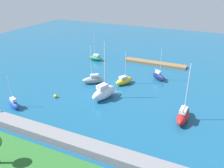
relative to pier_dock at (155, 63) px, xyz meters
name	(u,v)px	position (x,y,z in m)	size (l,w,h in m)	color
water	(118,84)	(5.12, 19.64, -0.39)	(160.00, 160.00, 0.00)	#19567F
pier_dock	(155,63)	(0.00, 0.00, 0.00)	(20.80, 2.95, 0.78)	olive
breakwater	(58,137)	(5.12, 46.81, 0.41)	(59.93, 2.97, 1.60)	gray
sailboat_white_outer_mooring	(104,92)	(4.74, 28.85, 1.26)	(4.60, 7.99, 14.01)	white
sailboat_green_east_end	(95,58)	(20.13, 4.81, 0.57)	(5.69, 2.56, 9.70)	#19724C
sailboat_gray_by_breakwater	(93,80)	(11.46, 22.23, 0.72)	(5.84, 5.09, 10.82)	gray
sailboat_blue_inner_mooring	(13,103)	(21.38, 41.29, 0.65)	(4.97, 3.15, 7.60)	#2347B2
sailboat_yellow_along_channel	(124,81)	(3.42, 19.09, 0.65)	(4.31, 5.95, 9.01)	yellow
sailboat_navy_lone_north	(159,76)	(-4.50, 12.39, 0.72)	(4.77, 3.92, 9.58)	#141E4C
sailboat_red_center_basin	(183,115)	(-14.25, 30.80, 0.98)	(2.44, 7.04, 12.40)	red
mooring_buoy_yellow	(55,96)	(15.73, 33.48, 0.04)	(0.86, 0.86, 0.86)	yellow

